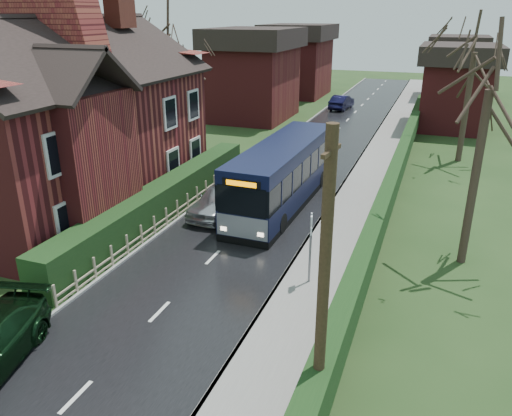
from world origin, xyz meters
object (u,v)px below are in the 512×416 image
at_px(telegraph_pole, 323,296).
at_px(brick_house, 62,116).
at_px(bus, 283,175).
at_px(bus_stop_sign, 311,239).
at_px(car_silver, 222,199).

bearing_deg(telegraph_pole, brick_house, 152.42).
bearing_deg(bus, bus_stop_sign, -64.30).
bearing_deg(car_silver, bus_stop_sign, -36.88).
height_order(car_silver, bus_stop_sign, bus_stop_sign).
xyz_separation_m(brick_house, bus, (9.53, 3.61, -2.84)).
distance_m(car_silver, telegraph_pole, 13.72).
relative_size(bus, bus_stop_sign, 3.82).
relative_size(car_silver, telegraph_pole, 0.62).
height_order(bus, telegraph_pole, telegraph_pole).
bearing_deg(telegraph_pole, bus, 116.83).
bearing_deg(bus_stop_sign, brick_house, 150.27).
bearing_deg(bus_stop_sign, car_silver, 123.40).
distance_m(brick_house, bus_stop_sign, 13.46).
relative_size(car_silver, bus_stop_sign, 1.63).
height_order(brick_house, bus_stop_sign, brick_house).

